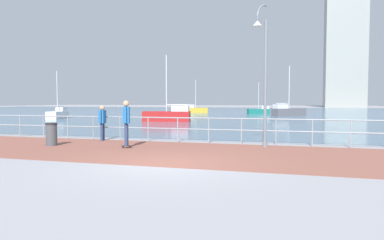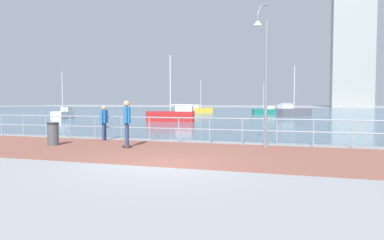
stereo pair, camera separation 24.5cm
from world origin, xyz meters
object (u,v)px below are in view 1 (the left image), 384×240
object	(u,v)px
sailboat_red	(259,111)
skateboarder	(126,119)
lamppost	(263,69)
trash_bin	(51,134)
sailboat_blue	(195,110)
sailboat_white	(288,111)
sailboat_gray	(58,114)
bystander	(102,120)
sailboat_ivory	(168,115)

from	to	relation	value
sailboat_red	skateboarder	bearing A→B (deg)	-91.53
lamppost	trash_bin	world-z (taller)	lamppost
sailboat_blue	sailboat_white	distance (m)	16.91
sailboat_gray	sailboat_blue	xyz separation A→B (m)	(8.63, 21.95, 0.02)
sailboat_red	sailboat_white	bearing A→B (deg)	-60.31
sailboat_red	bystander	bearing A→B (deg)	-95.01
lamppost	skateboarder	size ratio (longest dim) A/B	3.03
sailboat_gray	sailboat_red	xyz separation A→B (m)	(18.77, 20.25, -0.04)
trash_bin	sailboat_white	size ratio (longest dim) A/B	0.15
sailboat_ivory	sailboat_red	distance (m)	22.89
sailboat_red	sailboat_blue	world-z (taller)	sailboat_blue
trash_bin	bystander	bearing A→B (deg)	66.18
trash_bin	sailboat_ivory	world-z (taller)	sailboat_ivory
sailboat_red	trash_bin	bearing A→B (deg)	-96.15
sailboat_gray	sailboat_white	size ratio (longest dim) A/B	0.81
sailboat_gray	sailboat_red	world-z (taller)	sailboat_gray
trash_bin	sailboat_red	xyz separation A→B (m)	(4.30, 39.87, -0.04)
bystander	lamppost	bearing A→B (deg)	-3.06
bystander	sailboat_blue	xyz separation A→B (m)	(-6.84, 39.32, -0.45)
sailboat_gray	sailboat_blue	world-z (taller)	sailboat_blue
lamppost	sailboat_gray	size ratio (longest dim) A/B	1.12
skateboarder	trash_bin	bearing A→B (deg)	-176.33
skateboarder	sailboat_blue	world-z (taller)	sailboat_blue
sailboat_gray	bystander	bearing A→B (deg)	-48.31
lamppost	sailboat_red	world-z (taller)	lamppost
bystander	sailboat_blue	size ratio (longest dim) A/B	0.31
trash_bin	sailboat_blue	xyz separation A→B (m)	(-5.84, 41.57, 0.02)
sailboat_white	lamppost	bearing A→B (deg)	-90.44
sailboat_blue	sailboat_white	xyz separation A→B (m)	(14.31, -9.02, 0.09)
trash_bin	sailboat_gray	distance (m)	24.38
lamppost	trash_bin	bearing A→B (deg)	-167.21
skateboarder	sailboat_red	bearing A→B (deg)	88.47
sailboat_red	sailboat_blue	bearing A→B (deg)	170.48
trash_bin	sailboat_gray	world-z (taller)	sailboat_gray
sailboat_ivory	skateboarder	bearing A→B (deg)	-74.85
bystander	sailboat_ivory	world-z (taller)	sailboat_ivory
sailboat_blue	sailboat_gray	bearing A→B (deg)	-111.46
bystander	sailboat_blue	world-z (taller)	sailboat_blue
lamppost	sailboat_red	size ratio (longest dim) A/B	1.23
skateboarder	sailboat_ivory	size ratio (longest dim) A/B	0.31
sailboat_gray	sailboat_ivory	xyz separation A→B (m)	(12.96, -1.88, 0.09)
lamppost	sailboat_ivory	distance (m)	18.78
sailboat_ivory	sailboat_blue	bearing A→B (deg)	100.30
bystander	sailboat_gray	world-z (taller)	sailboat_gray
sailboat_gray	sailboat_ivory	world-z (taller)	sailboat_ivory
lamppost	sailboat_ivory	world-z (taller)	sailboat_ivory
sailboat_ivory	sailboat_blue	distance (m)	24.23
trash_bin	sailboat_blue	world-z (taller)	sailboat_blue
sailboat_white	sailboat_red	bearing A→B (deg)	119.69
trash_bin	sailboat_red	distance (m)	40.10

